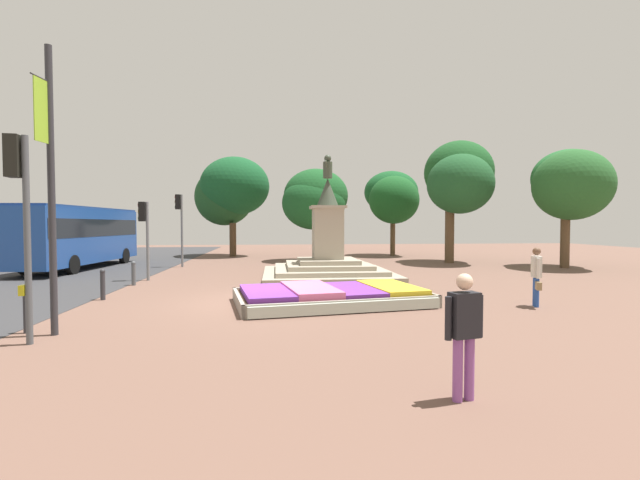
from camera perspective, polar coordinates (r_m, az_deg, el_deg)
ground_plane at (r=13.01m, az=-8.33°, el=-8.16°), size 72.73×72.73×0.00m
flower_planter at (r=12.56m, az=1.47°, el=-7.47°), size 5.89×4.00×0.52m
statue_monument at (r=19.31m, az=1.02°, el=-2.17°), size 5.73×5.73×5.43m
traffic_light_near_crossing at (r=9.94m, az=-35.07°, el=4.17°), size 0.42×0.30×4.00m
traffic_light_mid_block at (r=18.94m, az=-22.35°, el=1.84°), size 0.42×0.30×3.24m
traffic_light_far_corner at (r=24.35m, az=-18.18°, el=2.99°), size 0.41×0.29×3.93m
banner_pole at (r=10.46m, az=-32.27°, el=6.20°), size 0.16×0.60×5.97m
city_bus at (r=25.55m, az=-29.55°, el=0.76°), size 3.02×9.49×3.20m
pedestrian_with_handbag at (r=13.46m, az=26.90°, el=-4.00°), size 0.39×0.70×1.67m
pedestrian_near_planter at (r=6.00m, az=18.65°, el=-10.99°), size 0.56×0.29×1.67m
kerb_bollard_mid_a at (r=11.11m, az=-34.55°, el=-7.71°), size 0.13×0.13×0.94m
kerb_bollard_mid_b at (r=14.72m, az=-26.99°, el=-5.20°), size 0.16×0.16×0.95m
kerb_bollard_north at (r=17.71m, az=-23.61°, el=-4.00°), size 0.16×0.16×0.93m
park_tree_far_left at (r=26.97m, az=-0.68°, el=5.45°), size 4.19×4.39×5.82m
park_tree_behind_statue at (r=27.20m, az=18.05°, el=7.94°), size 4.46×5.63×7.42m
park_tree_far_right at (r=32.16m, az=9.64°, el=5.81°), size 4.04×5.01×6.32m
park_tree_street_side at (r=32.04m, az=-11.92°, el=6.37°), size 5.45×5.34×7.18m
park_tree_mid_canopy at (r=26.60m, az=30.44°, el=6.66°), size 4.51×4.95×6.43m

